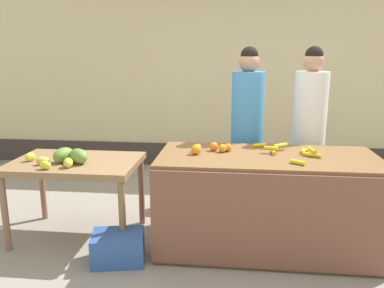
{
  "coord_description": "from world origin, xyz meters",
  "views": [
    {
      "loc": [
        0.05,
        -3.39,
        1.78
      ],
      "look_at": [
        -0.35,
        0.15,
        0.93
      ],
      "focal_mm": 36.31,
      "sensor_mm": 36.0,
      "label": 1
    }
  ],
  "objects_px": {
    "produce_sack": "(176,190)",
    "vendor_woman_blue_shirt": "(247,134)",
    "produce_crate": "(118,248)",
    "vendor_woman_white_shirt": "(309,135)"
  },
  "relations": [
    {
      "from": "vendor_woman_blue_shirt",
      "to": "produce_crate",
      "type": "bearing_deg",
      "value": -134.54
    },
    {
      "from": "vendor_woman_blue_shirt",
      "to": "produce_crate",
      "type": "distance_m",
      "value": 1.76
    },
    {
      "from": "vendor_woman_blue_shirt",
      "to": "produce_crate",
      "type": "height_order",
      "value": "vendor_woman_blue_shirt"
    },
    {
      "from": "vendor_woman_blue_shirt",
      "to": "produce_sack",
      "type": "xyz_separation_m",
      "value": [
        -0.78,
        0.1,
        -0.7
      ]
    },
    {
      "from": "produce_sack",
      "to": "vendor_woman_white_shirt",
      "type": "bearing_deg",
      "value": -3.12
    },
    {
      "from": "vendor_woman_white_shirt",
      "to": "produce_sack",
      "type": "xyz_separation_m",
      "value": [
        -1.43,
        0.08,
        -0.7
      ]
    },
    {
      "from": "vendor_woman_white_shirt",
      "to": "produce_crate",
      "type": "relative_size",
      "value": 4.17
    },
    {
      "from": "produce_crate",
      "to": "vendor_woman_blue_shirt",
      "type": "bearing_deg",
      "value": 45.46
    },
    {
      "from": "vendor_woman_white_shirt",
      "to": "produce_sack",
      "type": "bearing_deg",
      "value": 176.88
    },
    {
      "from": "produce_sack",
      "to": "vendor_woman_blue_shirt",
      "type": "bearing_deg",
      "value": -7.44
    }
  ]
}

